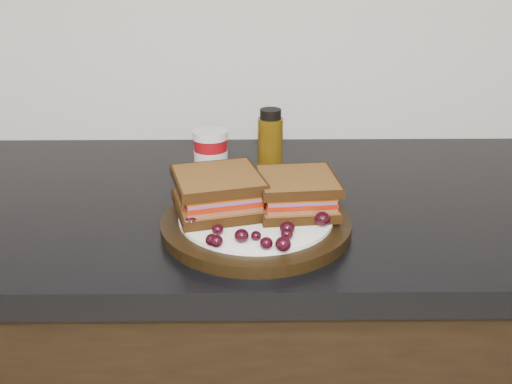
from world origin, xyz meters
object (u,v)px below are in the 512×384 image
plate (256,224)px  condiment_jar (211,155)px  oil_bottle (270,143)px  sandwich_left (218,192)px

plate → condiment_jar: 0.22m
plate → oil_bottle: size_ratio=2.24×
oil_bottle → condiment_jar: bearing=-171.2°
plate → oil_bottle: oil_bottle is taller
plate → condiment_jar: condiment_jar is taller
condiment_jar → plate: bearing=-68.6°
sandwich_left → condiment_jar: condiment_jar is taller
plate → oil_bottle: 0.22m
condiment_jar → sandwich_left: bearing=-83.1°
plate → sandwich_left: 0.07m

